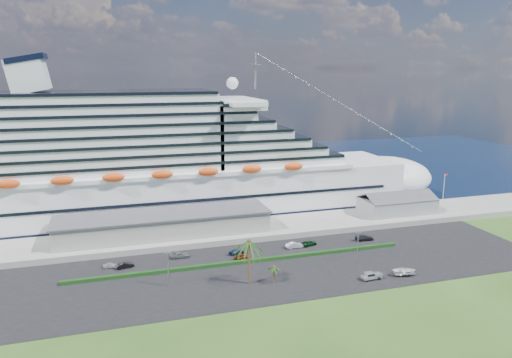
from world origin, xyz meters
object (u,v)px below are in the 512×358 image
object	(u,v)px
cruise_ship	(164,168)
parked_car_3	(237,252)
boat_trailer	(404,271)
pickup_truck	(371,276)

from	to	relation	value
cruise_ship	parked_car_3	distance (m)	46.03
parked_car_3	boat_trailer	xyz separation A→B (m)	(34.77, -25.80, 0.60)
pickup_truck	parked_car_3	bearing A→B (deg)	135.76
cruise_ship	parked_car_3	world-z (taller)	cruise_ship
parked_car_3	boat_trailer	size ratio (longest dim) A/B	0.65
cruise_ship	parked_car_3	xyz separation A→B (m)	(13.61, -40.97, -15.95)
parked_car_3	pickup_truck	world-z (taller)	pickup_truck
parked_car_3	pickup_truck	size ratio (longest dim) A/B	0.85
parked_car_3	boat_trailer	distance (m)	43.30
pickup_truck	cruise_ship	bearing A→B (deg)	120.88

